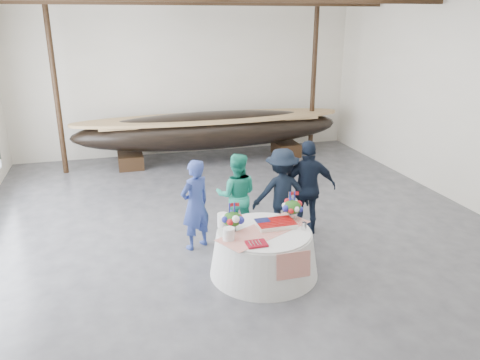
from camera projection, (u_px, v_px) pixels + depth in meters
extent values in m
cube|color=#3D3D42|center=(244.00, 233.00, 8.90)|extent=(10.00, 12.00, 0.01)
cube|color=silver|center=(186.00, 77.00, 13.62)|extent=(10.00, 0.02, 4.50)
cube|color=black|center=(197.00, 1.00, 11.14)|extent=(9.80, 0.12, 0.18)
cylinder|color=black|center=(55.00, 87.00, 11.66)|extent=(0.14, 0.14, 4.50)
cylinder|color=black|center=(314.00, 78.00, 13.46)|extent=(0.14, 0.14, 4.50)
cube|color=black|center=(131.00, 161.00, 12.77)|extent=(0.66, 0.85, 0.38)
cube|color=black|center=(286.00, 149.00, 13.93)|extent=(0.66, 0.85, 0.38)
ellipsoid|color=black|center=(211.00, 130.00, 13.12)|extent=(7.56, 1.51, 1.04)
cube|color=#9E7A4C|center=(211.00, 120.00, 13.03)|extent=(6.05, 0.99, 0.06)
cone|color=silver|center=(264.00, 253.00, 7.41)|extent=(1.72, 1.72, 0.71)
cylinder|color=silver|center=(264.00, 232.00, 7.29)|extent=(1.46, 1.46, 0.04)
cube|color=red|center=(264.00, 231.00, 7.29)|extent=(1.67, 1.22, 0.01)
cube|color=white|center=(276.00, 224.00, 7.44)|extent=(0.60, 0.40, 0.07)
cylinder|color=white|center=(229.00, 234.00, 6.96)|extent=(0.18, 0.18, 0.19)
cylinder|color=white|center=(223.00, 220.00, 7.39)|extent=(0.18, 0.18, 0.22)
cube|color=maroon|center=(257.00, 244.00, 6.83)|extent=(0.30, 0.24, 0.03)
cone|color=silver|center=(304.00, 226.00, 7.32)|extent=(0.09, 0.09, 0.12)
imported|color=navy|center=(195.00, 205.00, 8.11)|extent=(0.71, 0.63, 1.63)
imported|color=#1C9374|center=(237.00, 195.00, 8.60)|extent=(0.91, 0.80, 1.59)
imported|color=black|center=(282.00, 193.00, 8.60)|extent=(1.14, 0.74, 1.67)
imported|color=black|center=(308.00, 188.00, 8.66)|extent=(1.11, 0.60, 1.80)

